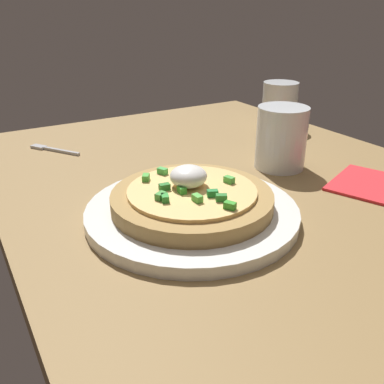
# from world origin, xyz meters

# --- Properties ---
(dining_table) EXTENTS (1.15, 0.66, 0.03)m
(dining_table) POSITION_xyz_m (0.00, 0.00, 0.02)
(dining_table) COLOR olive
(dining_table) RESTS_ON ground
(plate) EXTENTS (0.26, 0.26, 0.02)m
(plate) POSITION_xyz_m (-0.06, -0.11, 0.04)
(plate) COLOR white
(plate) RESTS_ON dining_table
(pizza) EXTENTS (0.20, 0.20, 0.05)m
(pizza) POSITION_xyz_m (-0.06, -0.11, 0.06)
(pizza) COLOR #AB864C
(pizza) RESTS_ON plate
(cup_near) EXTENTS (0.07, 0.07, 0.10)m
(cup_near) POSITION_xyz_m (-0.31, 0.25, 0.08)
(cup_near) COLOR silver
(cup_near) RESTS_ON dining_table
(cup_far) EXTENTS (0.08, 0.08, 0.10)m
(cup_far) POSITION_xyz_m (-0.14, 0.10, 0.08)
(cup_far) COLOR silver
(cup_far) RESTS_ON dining_table
(fork) EXTENTS (0.09, 0.07, 0.01)m
(fork) POSITION_xyz_m (-0.41, -0.20, 0.04)
(fork) COLOR #B7B7BC
(fork) RESTS_ON dining_table
(napkin) EXTENTS (0.15, 0.15, 0.00)m
(napkin) POSITION_xyz_m (0.00, 0.16, 0.04)
(napkin) COLOR red
(napkin) RESTS_ON dining_table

